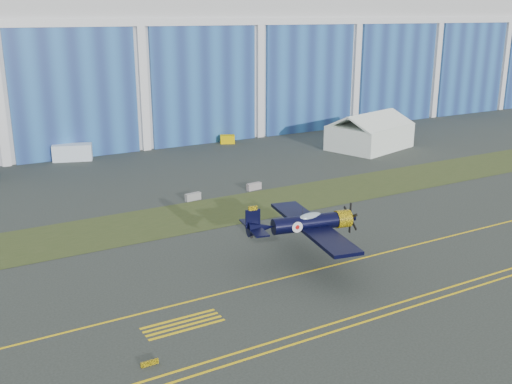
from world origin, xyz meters
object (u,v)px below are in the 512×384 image
warbird (306,223)px  shipping_container (72,152)px  tent (370,130)px  tug (227,139)px

warbird → shipping_container: (-8.77, 50.95, -2.57)m
shipping_container → tent: bearing=-1.0°
shipping_container → tug: shipping_container is taller
tent → shipping_container: (-45.66, 16.21, -1.80)m
warbird → tent: 50.69m
shipping_container → tug: (26.73, -0.59, -0.55)m
tent → shipping_container: 48.49m
shipping_container → tug: bearing=17.3°
warbird → shipping_container: bearing=110.6°
tent → shipping_container: bearing=144.5°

